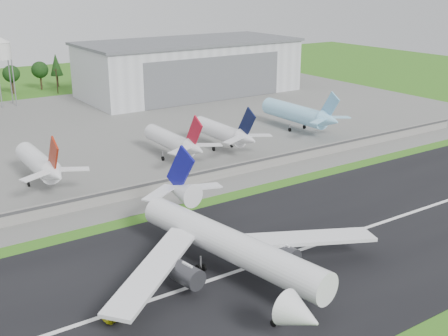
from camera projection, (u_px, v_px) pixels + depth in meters
ground at (297, 285)px, 100.85m from camera, size 600.00×600.00×0.00m
runway at (263, 263)px, 108.71m from camera, size 320.00×60.00×0.10m
runway_centerline at (263, 263)px, 108.69m from camera, size 220.00×1.00×0.02m
apron at (70, 137)px, 195.30m from camera, size 320.00×150.00×0.10m
blast_fence at (156, 187)px, 143.56m from camera, size 240.00×0.61×3.50m
hangar_east at (189, 67)px, 266.20m from camera, size 102.00×47.00×25.20m
water_tower at (1, 49)px, 236.00m from camera, size 8.40×8.40×29.40m
utility_poles at (11, 99)px, 258.29m from camera, size 230.00×3.00×12.00m
treeline at (3, 93)px, 270.09m from camera, size 320.00×16.00×22.00m
main_airliner at (230, 252)px, 102.62m from camera, size 56.44×59.10×18.17m
ground_vehicle at (118, 313)px, 90.87m from camera, size 5.60×2.96×1.50m
parked_jet_red_a at (41, 164)px, 147.40m from camera, size 7.36×31.29×16.55m
parked_jet_red_b at (175, 142)px, 168.56m from camera, size 7.36×31.29×16.37m
parked_jet_navy at (225, 133)px, 178.19m from camera, size 7.36×31.29×16.46m
parked_jet_skyblue at (300, 114)px, 200.98m from camera, size 7.36×37.29×16.96m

